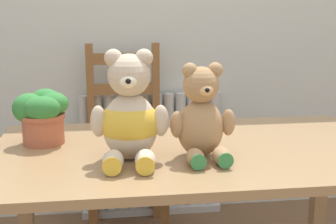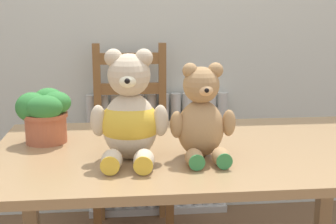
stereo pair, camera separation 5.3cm
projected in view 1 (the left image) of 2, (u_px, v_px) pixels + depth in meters
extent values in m
cylinder|color=beige|center=(86.00, 158.00, 2.66)|extent=(0.06, 0.06, 0.72)
cylinder|color=beige|center=(98.00, 157.00, 2.67)|extent=(0.06, 0.06, 0.72)
cylinder|color=beige|center=(110.00, 157.00, 2.68)|extent=(0.06, 0.06, 0.72)
cylinder|color=beige|center=(122.00, 156.00, 2.68)|extent=(0.06, 0.06, 0.72)
cylinder|color=beige|center=(134.00, 155.00, 2.69)|extent=(0.06, 0.06, 0.72)
cylinder|color=beige|center=(146.00, 155.00, 2.70)|extent=(0.06, 0.06, 0.72)
cylinder|color=beige|center=(157.00, 154.00, 2.71)|extent=(0.06, 0.06, 0.72)
cylinder|color=beige|center=(169.00, 154.00, 2.72)|extent=(0.06, 0.06, 0.72)
cylinder|color=beige|center=(180.00, 153.00, 2.73)|extent=(0.06, 0.06, 0.72)
cylinder|color=beige|center=(192.00, 153.00, 2.74)|extent=(0.06, 0.06, 0.72)
cylinder|color=beige|center=(203.00, 153.00, 2.75)|extent=(0.06, 0.06, 0.72)
cylinder|color=beige|center=(214.00, 152.00, 2.76)|extent=(0.06, 0.06, 0.72)
cube|color=beige|center=(152.00, 209.00, 2.78)|extent=(0.81, 0.10, 0.04)
cube|color=#9E7A51|center=(195.00, 152.00, 1.67)|extent=(1.43, 0.81, 0.03)
cube|color=#9E7A51|center=(26.00, 212.00, 2.00)|extent=(0.06, 0.06, 0.68)
cube|color=#9E7A51|center=(319.00, 195.00, 2.18)|extent=(0.06, 0.06, 0.68)
cube|color=brown|center=(126.00, 155.00, 2.42)|extent=(0.39, 0.42, 0.03)
cube|color=brown|center=(165.00, 210.00, 2.31)|extent=(0.04, 0.04, 0.43)
cube|color=brown|center=(93.00, 214.00, 2.27)|extent=(0.04, 0.04, 0.43)
cube|color=brown|center=(156.00, 133.00, 2.62)|extent=(0.04, 0.04, 1.01)
cube|color=brown|center=(92.00, 136.00, 2.57)|extent=(0.04, 0.04, 1.01)
cube|color=brown|center=(123.00, 59.00, 2.50)|extent=(0.31, 0.03, 0.06)
cube|color=brown|center=(123.00, 89.00, 2.54)|extent=(0.31, 0.03, 0.06)
ellipsoid|color=beige|center=(130.00, 127.00, 1.52)|extent=(0.19, 0.17, 0.22)
sphere|color=beige|center=(129.00, 75.00, 1.48)|extent=(0.14, 0.14, 0.14)
sphere|color=beige|center=(144.00, 58.00, 1.47)|extent=(0.06, 0.06, 0.06)
sphere|color=beige|center=(113.00, 58.00, 1.47)|extent=(0.06, 0.06, 0.06)
ellipsoid|color=white|center=(129.00, 81.00, 1.43)|extent=(0.06, 0.06, 0.04)
sphere|color=black|center=(128.00, 81.00, 1.41)|extent=(0.02, 0.02, 0.02)
ellipsoid|color=beige|center=(161.00, 121.00, 1.50)|extent=(0.06, 0.06, 0.10)
ellipsoid|color=beige|center=(98.00, 121.00, 1.49)|extent=(0.06, 0.06, 0.10)
ellipsoid|color=beige|center=(145.00, 160.00, 1.43)|extent=(0.08, 0.12, 0.07)
cylinder|color=gold|center=(145.00, 166.00, 1.38)|extent=(0.06, 0.01, 0.06)
ellipsoid|color=beige|center=(113.00, 161.00, 1.43)|extent=(0.08, 0.12, 0.07)
cylinder|color=gold|center=(112.00, 167.00, 1.37)|extent=(0.06, 0.01, 0.06)
ellipsoid|color=gold|center=(130.00, 123.00, 1.52)|extent=(0.21, 0.18, 0.16)
ellipsoid|color=tan|center=(202.00, 128.00, 1.56)|extent=(0.16, 0.14, 0.19)
sphere|color=tan|center=(202.00, 85.00, 1.52)|extent=(0.12, 0.12, 0.12)
sphere|color=tan|center=(215.00, 70.00, 1.52)|extent=(0.05, 0.05, 0.05)
sphere|color=tan|center=(190.00, 70.00, 1.51)|extent=(0.05, 0.05, 0.05)
ellipsoid|color=#E5B279|center=(206.00, 90.00, 1.48)|extent=(0.05, 0.05, 0.04)
sphere|color=black|center=(207.00, 90.00, 1.46)|extent=(0.02, 0.02, 0.02)
ellipsoid|color=tan|center=(228.00, 122.00, 1.55)|extent=(0.05, 0.05, 0.09)
ellipsoid|color=tan|center=(177.00, 124.00, 1.52)|extent=(0.05, 0.05, 0.09)
ellipsoid|color=tan|center=(222.00, 156.00, 1.48)|extent=(0.06, 0.10, 0.06)
cylinder|color=#337F42|center=(226.00, 161.00, 1.44)|extent=(0.05, 0.01, 0.05)
ellipsoid|color=tan|center=(195.00, 158.00, 1.47)|extent=(0.06, 0.10, 0.06)
cylinder|color=#337F42|center=(199.00, 162.00, 1.42)|extent=(0.05, 0.01, 0.05)
cylinder|color=#B25B3D|center=(43.00, 129.00, 1.70)|extent=(0.15, 0.15, 0.11)
cylinder|color=#B25B3D|center=(43.00, 116.00, 1.69)|extent=(0.16, 0.16, 0.02)
ellipsoid|color=#337F38|center=(54.00, 104.00, 1.69)|extent=(0.11, 0.10, 0.08)
ellipsoid|color=#337F38|center=(46.00, 101.00, 1.72)|extent=(0.12, 0.09, 0.10)
ellipsoid|color=#337F38|center=(29.00, 108.00, 1.67)|extent=(0.12, 0.11, 0.11)
ellipsoid|color=#337F38|center=(42.00, 109.00, 1.64)|extent=(0.13, 0.09, 0.09)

